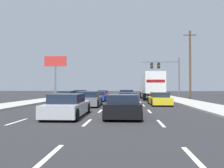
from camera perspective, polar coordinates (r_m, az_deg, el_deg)
name	(u,v)px	position (r m, az deg, el deg)	size (l,w,h in m)	color
ground_plane	(116,97)	(37.90, 1.12, -3.45)	(140.00, 140.00, 0.00)	#2B2B2D
sidewalk_right	(172,98)	(33.53, 15.44, -3.61)	(3.17, 80.00, 0.14)	#B2AFA8
sidewalk_left	(60,98)	(34.46, -13.65, -3.55)	(3.17, 80.00, 0.14)	#B2AFA8
lane_markings	(115,98)	(32.66, 0.67, -3.84)	(6.94, 57.00, 0.01)	silver
car_green	(81,94)	(33.92, -8.23, -2.72)	(1.90, 4.31, 1.28)	#196B38
car_tan	(67,97)	(26.15, -11.63, -3.26)	(1.84, 4.52, 1.26)	tan
car_red	(103,94)	(34.64, -2.34, -2.76)	(1.89, 4.56, 1.21)	red
car_blue	(98,97)	(26.87, -3.58, -3.33)	(2.01, 4.21, 1.16)	#1E389E
car_gray	(89,99)	(19.26, -6.03, -4.03)	(2.07, 4.38, 1.31)	slate
car_silver	(68,106)	(12.56, -11.56, -5.71)	(1.98, 4.63, 1.29)	#B7BABF
car_orange	(126,94)	(34.28, 3.78, -2.76)	(1.96, 4.38, 1.25)	orange
car_navy	(127,96)	(28.07, 3.85, -3.08)	(2.04, 4.33, 1.35)	#141E4C
car_maroon	(128,99)	(19.85, 4.17, -4.09)	(1.92, 4.64, 1.21)	maroon
car_black	(123,106)	(12.13, 2.82, -5.89)	(1.98, 4.12, 1.26)	black
box_truck	(151,84)	(30.09, 10.31, -0.11)	(2.72, 8.56, 3.61)	white
car_yellow	(159,99)	(20.89, 12.38, -3.93)	(1.86, 4.28, 1.21)	yellow
traffic_signal_mast	(163,69)	(37.73, 13.34, 3.93)	(6.46, 0.69, 6.69)	#595B56
utility_pole_mid	(190,64)	(32.61, 19.87, 4.97)	(1.80, 0.28, 9.68)	brown
roadside_billboard	(55,67)	(44.35, -14.69, 4.30)	(4.43, 0.36, 7.87)	slate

